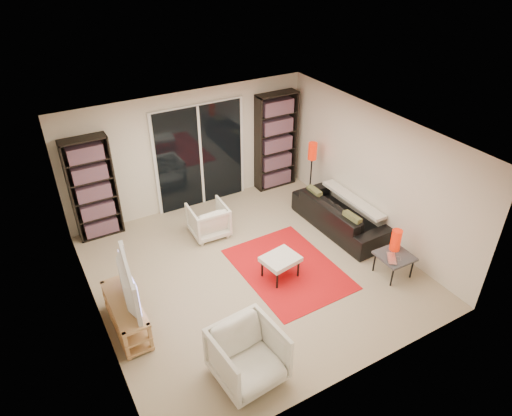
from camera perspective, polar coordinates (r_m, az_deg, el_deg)
The scene contains 20 objects.
floor at distance 7.83m, azimuth -0.51°, elevation -7.71°, with size 5.00×5.00×0.00m, color tan.
wall_back at distance 9.12m, azimuth -8.30°, elevation 7.07°, with size 5.00×0.02×2.40m, color beige.
wall_front at distance 5.54m, azimuth 12.48°, elevation -12.45°, with size 5.00×0.02×2.40m, color beige.
wall_left at distance 6.51m, azimuth -20.25°, elevation -6.14°, with size 0.02×5.00×2.40m, color beige.
wall_right at distance 8.46m, azimuth 14.44°, elevation 4.24°, with size 0.02×5.00×2.40m, color beige.
ceiling at distance 6.55m, azimuth -0.61°, elevation 8.59°, with size 5.00×5.00×0.02m, color white.
sliding_door at distance 9.22m, azimuth -6.99°, elevation 6.43°, with size 1.92×0.08×2.16m.
bookshelf_left at distance 8.65m, azimuth -19.72°, elevation 2.25°, with size 0.80×0.30×1.95m.
bookshelf_right at distance 9.82m, azimuth 2.52°, elevation 8.32°, with size 0.90×0.30×2.10m.
tv_stand at distance 6.95m, azimuth -15.89°, elevation -12.65°, with size 0.39×1.22×0.50m.
tv at distance 6.58m, azimuth -16.45°, elevation -9.11°, with size 1.13×0.15×0.65m, color black.
rug at distance 7.86m, azimuth 4.02°, elevation -7.58°, with size 1.53×2.06×0.01m, color red.
sofa at distance 8.81m, azimuth 10.48°, elevation -0.82°, with size 2.06×0.80×0.60m, color black.
armchair_back at distance 8.54m, azimuth -5.98°, elevation -1.50°, with size 0.67×0.69×0.62m, color white.
armchair_front at distance 6.04m, azimuth -1.01°, elevation -17.99°, with size 0.82×0.85×0.77m, color white.
ottoman at distance 7.49m, azimuth 3.08°, elevation -6.50°, with size 0.64×0.56×0.40m.
side_table at distance 7.86m, azimuth 16.93°, elevation -5.87°, with size 0.54×0.54×0.40m.
laptop at distance 7.73m, azimuth 16.93°, elevation -6.10°, with size 0.32×0.20×0.03m, color silver.
table_lamp at distance 7.85m, azimuth 17.09°, elevation -3.85°, with size 0.17×0.17×0.38m, color #BF1804.
floor_lamp at distance 9.33m, azimuth 7.02°, elevation 6.29°, with size 0.20×0.20×1.30m.
Camera 1 is at (-2.91, -5.25, 5.03)m, focal length 32.00 mm.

